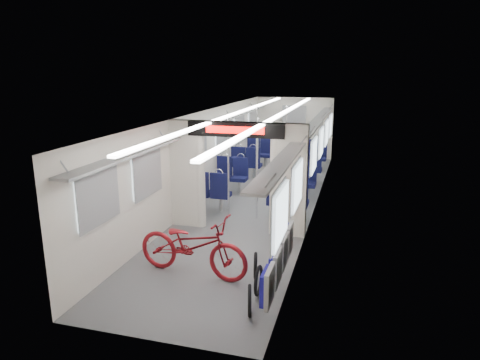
{
  "coord_description": "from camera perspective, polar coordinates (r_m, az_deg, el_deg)",
  "views": [
    {
      "loc": [
        2.35,
        -10.24,
        3.31
      ],
      "look_at": [
        0.04,
        -1.89,
        1.07
      ],
      "focal_mm": 32.0,
      "sensor_mm": 36.0,
      "label": 1
    }
  ],
  "objects": [
    {
      "name": "bike_hoop_c",
      "position": [
        7.1,
        2.07,
        -11.52
      ],
      "size": [
        0.14,
        0.45,
        0.45
      ],
      "primitive_type": "torus",
      "rotation": [
        1.57,
        0.0,
        1.77
      ],
      "color": "black",
      "rests_on": "ground"
    },
    {
      "name": "seat_bay_near_right",
      "position": [
        10.49,
        7.14,
        -0.88
      ],
      "size": [
        0.92,
        2.1,
        1.11
      ],
      "color": "black",
      "rests_on": "ground"
    },
    {
      "name": "bicycle",
      "position": [
        7.13,
        -6.35,
        -8.66
      ],
      "size": [
        2.03,
        0.92,
        1.03
      ],
      "primitive_type": "imported",
      "rotation": [
        0.0,
        0.0,
        1.45
      ],
      "color": "maroon",
      "rests_on": "ground"
    },
    {
      "name": "seat_bay_near_left",
      "position": [
        11.02,
        -2.41,
        -0.08
      ],
      "size": [
        0.9,
        2.01,
        1.08
      ],
      "color": "black",
      "rests_on": "ground"
    },
    {
      "name": "bike_hoop_a",
      "position": [
        6.13,
        1.29,
        -15.97
      ],
      "size": [
        0.16,
        0.45,
        0.45
      ],
      "primitive_type": "torus",
      "rotation": [
        1.57,
        0.0,
        1.82
      ],
      "color": "black",
      "rests_on": "ground"
    },
    {
      "name": "flip_bench",
      "position": [
        6.47,
        5.23,
        -10.54
      ],
      "size": [
        0.12,
        2.1,
        0.51
      ],
      "color": "gray",
      "rests_on": "carriage"
    },
    {
      "name": "seat_bay_far_right",
      "position": [
        13.8,
        9.26,
        2.81
      ],
      "size": [
        0.93,
        2.15,
        1.12
      ],
      "color": "black",
      "rests_on": "ground"
    },
    {
      "name": "stanchion_near_left",
      "position": [
        9.55,
        -1.56,
        1.44
      ],
      "size": [
        0.04,
        0.04,
        2.3
      ],
      "primitive_type": "cylinder",
      "color": "silver",
      "rests_on": "ground"
    },
    {
      "name": "stanchion_far_left",
      "position": [
        12.27,
        2.22,
        4.37
      ],
      "size": [
        0.04,
        0.04,
        2.3
      ],
      "primitive_type": "cylinder",
      "color": "silver",
      "rests_on": "ground"
    },
    {
      "name": "carriage",
      "position": [
        10.41,
        2.17,
        4.49
      ],
      "size": [
        12.0,
        12.02,
        2.31
      ],
      "color": "#515456",
      "rests_on": "ground"
    },
    {
      "name": "bike_hoop_b",
      "position": [
        6.62,
        2.48,
        -13.44
      ],
      "size": [
        0.06,
        0.47,
        0.47
      ],
      "primitive_type": "torus",
      "rotation": [
        1.57,
        0.0,
        1.58
      ],
      "color": "black",
      "rests_on": "ground"
    },
    {
      "name": "stanchion_far_right",
      "position": [
        12.68,
        6.09,
        4.63
      ],
      "size": [
        0.04,
        0.04,
        2.3
      ],
      "primitive_type": "cylinder",
      "color": "silver",
      "rests_on": "ground"
    },
    {
      "name": "stanchion_near_right",
      "position": [
        9.53,
        2.29,
        1.4
      ],
      "size": [
        0.04,
        0.04,
        2.3
      ],
      "primitive_type": "cylinder",
      "color": "silver",
      "rests_on": "ground"
    },
    {
      "name": "seat_bay_far_left",
      "position": [
        14.21,
        1.78,
        3.3
      ],
      "size": [
        0.91,
        2.09,
        1.11
      ],
      "color": "black",
      "rests_on": "ground"
    }
  ]
}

